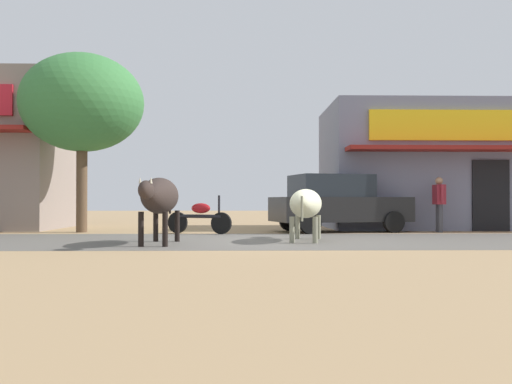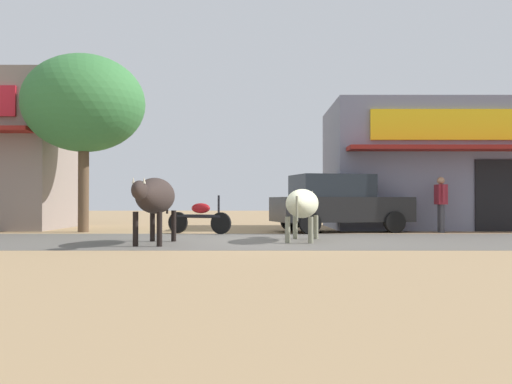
# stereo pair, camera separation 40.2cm
# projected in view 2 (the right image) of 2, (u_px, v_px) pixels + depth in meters

# --- Properties ---
(ground) EXTENTS (80.00, 80.00, 0.00)m
(ground) POSITION_uv_depth(u_px,v_px,m) (265.00, 241.00, 13.46)
(ground) COLOR #A4845B
(asphalt_road) EXTENTS (72.00, 5.44, 0.00)m
(asphalt_road) POSITION_uv_depth(u_px,v_px,m) (265.00, 240.00, 13.46)
(asphalt_road) COLOR #5D5952
(asphalt_road) RESTS_ON ground
(storefront_right_club) EXTENTS (8.77, 5.43, 4.00)m
(storefront_right_club) POSITION_uv_depth(u_px,v_px,m) (465.00, 167.00, 19.66)
(storefront_right_club) COLOR slate
(storefront_right_club) RESTS_ON ground
(roadside_tree) EXTENTS (3.49, 3.49, 5.09)m
(roadside_tree) POSITION_uv_depth(u_px,v_px,m) (86.00, 104.00, 17.16)
(roadside_tree) COLOR brown
(roadside_tree) RESTS_ON ground
(parked_hatchback_car) EXTENTS (4.12, 2.65, 1.64)m
(parked_hatchback_car) POSITION_uv_depth(u_px,v_px,m) (340.00, 203.00, 17.20)
(parked_hatchback_car) COLOR black
(parked_hatchback_car) RESTS_ON ground
(parked_motorcycle) EXTENTS (1.79, 0.84, 1.04)m
(parked_motorcycle) POSITION_uv_depth(u_px,v_px,m) (202.00, 217.00, 16.31)
(parked_motorcycle) COLOR black
(parked_motorcycle) RESTS_ON ground
(cow_near_brown) EXTENTS (0.79, 2.87, 1.37)m
(cow_near_brown) POSITION_uv_depth(u_px,v_px,m) (157.00, 196.00, 12.38)
(cow_near_brown) COLOR #2F2420
(cow_near_brown) RESTS_ON ground
(cow_far_dark) EXTENTS (1.07, 2.76, 1.16)m
(cow_far_dark) POSITION_uv_depth(u_px,v_px,m) (304.00, 204.00, 13.35)
(cow_far_dark) COLOR beige
(cow_far_dark) RESTS_ON ground
(pedestrian_by_shop) EXTENTS (0.28, 0.61, 1.57)m
(pedestrian_by_shop) POSITION_uv_depth(u_px,v_px,m) (443.00, 200.00, 16.85)
(pedestrian_by_shop) COLOR #3F3F47
(pedestrian_by_shop) RESTS_ON ground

